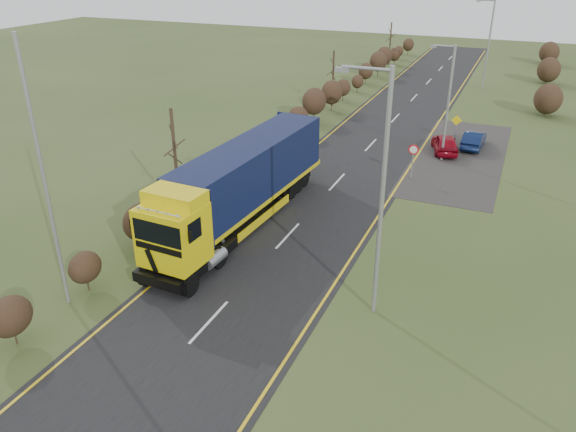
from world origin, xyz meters
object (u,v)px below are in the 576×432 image
Objects in this scene: car_blue_sedan at (474,140)px; car_red_hatchback at (445,143)px; streetlight_near at (379,187)px; speed_sign at (413,155)px; lorry at (241,182)px.

car_red_hatchback is at bearing 48.92° from car_blue_sedan.
streetlight_near is at bearing 89.16° from car_blue_sedan.
streetlight_near is (0.34, -21.18, 4.81)m from car_red_hatchback.
speed_sign reaches higher than car_blue_sedan.
streetlight_near is at bearing -27.12° from lorry.
streetlight_near reaches higher than speed_sign.
lorry is 12.23m from speed_sign.
lorry is 20.70m from car_blue_sedan.
speed_sign is at bearing 63.59° from car_red_hatchback.
car_blue_sedan is 1.65× the size of speed_sign.
car_blue_sedan is (1.81, 1.88, -0.04)m from car_red_hatchback.
lorry is 18.20m from car_red_hatchback.
streetlight_near is 4.26× the size of speed_sign.
streetlight_near is (-1.47, -23.06, 4.85)m from car_blue_sedan.
lorry is at bearing 47.27° from car_red_hatchback.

